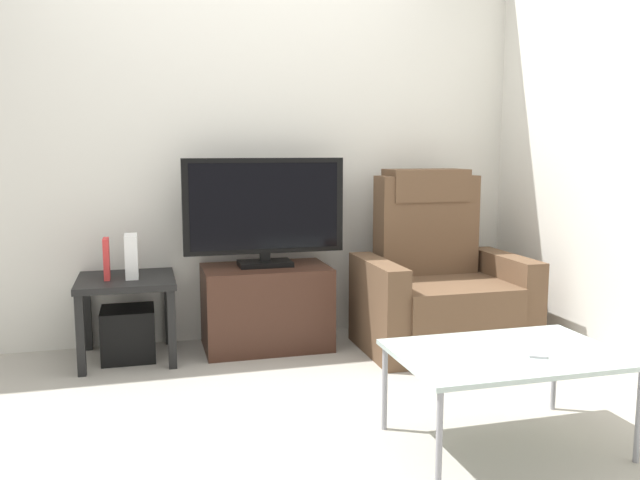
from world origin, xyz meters
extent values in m
plane|color=#9E998E|center=(0.00, 0.00, 0.00)|extent=(6.40, 6.40, 0.00)
cube|color=silver|center=(0.00, 1.13, 1.30)|extent=(6.40, 0.06, 2.60)
cube|color=silver|center=(1.88, 0.00, 1.30)|extent=(0.06, 4.48, 2.60)
cube|color=#3D2319|center=(0.14, 0.84, 0.25)|extent=(0.75, 0.47, 0.50)
cube|color=black|center=(0.14, 0.61, 0.35)|extent=(0.69, 0.02, 0.02)
cube|color=black|center=(0.14, 0.66, 0.39)|extent=(0.34, 0.11, 0.04)
cube|color=black|center=(0.14, 0.86, 0.52)|extent=(0.32, 0.20, 0.03)
cube|color=black|center=(0.14, 0.86, 0.56)|extent=(0.06, 0.04, 0.05)
cube|color=black|center=(0.14, 0.86, 0.87)|extent=(0.97, 0.05, 0.57)
cube|color=black|center=(0.14, 0.83, 0.87)|extent=(0.89, 0.01, 0.51)
cube|color=brown|center=(1.17, 0.53, 0.21)|extent=(0.70, 0.72, 0.42)
cube|color=brown|center=(1.17, 0.80, 0.73)|extent=(0.64, 0.20, 0.62)
cube|color=brown|center=(1.17, 0.82, 0.98)|extent=(0.50, 0.26, 0.20)
cube|color=brown|center=(0.75, 0.53, 0.28)|extent=(0.14, 0.68, 0.56)
cube|color=brown|center=(1.59, 0.53, 0.28)|extent=(0.14, 0.68, 0.56)
cube|color=black|center=(-0.68, 0.82, 0.46)|extent=(0.54, 0.54, 0.04)
cube|color=black|center=(-0.91, 0.58, 0.22)|extent=(0.04, 0.04, 0.44)
cube|color=black|center=(-0.44, 0.58, 0.22)|extent=(0.04, 0.04, 0.44)
cube|color=black|center=(-0.91, 1.06, 0.22)|extent=(0.04, 0.04, 0.44)
cube|color=black|center=(-0.44, 1.06, 0.22)|extent=(0.04, 0.04, 0.44)
cube|color=black|center=(-0.68, 0.82, 0.15)|extent=(0.30, 0.30, 0.30)
cube|color=red|center=(-0.78, 0.80, 0.60)|extent=(0.03, 0.11, 0.23)
cube|color=white|center=(-0.64, 0.83, 0.60)|extent=(0.07, 0.20, 0.24)
cube|color=#B2C6C1|center=(0.83, -0.74, 0.39)|extent=(0.90, 0.60, 0.02)
cylinder|color=gray|center=(0.41, -1.01, 0.19)|extent=(0.02, 0.02, 0.38)
cylinder|color=gray|center=(1.25, -1.01, 0.19)|extent=(0.02, 0.02, 0.38)
cylinder|color=gray|center=(0.41, -0.47, 0.19)|extent=(0.02, 0.02, 0.38)
cylinder|color=gray|center=(1.25, -0.47, 0.19)|extent=(0.02, 0.02, 0.38)
cube|color=#B7B7BC|center=(0.94, -0.79, 0.40)|extent=(0.13, 0.17, 0.01)
camera|label=1|loc=(-0.56, -3.01, 1.21)|focal=36.76mm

